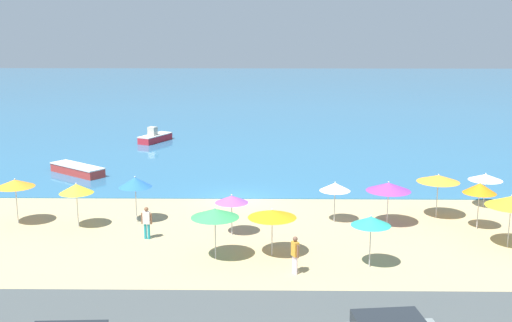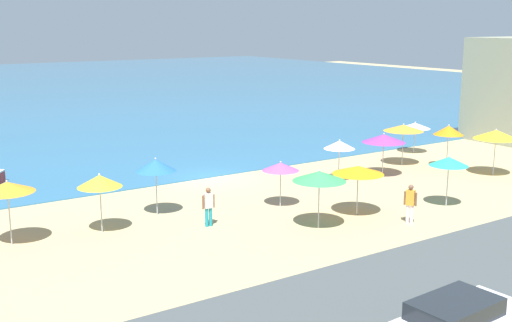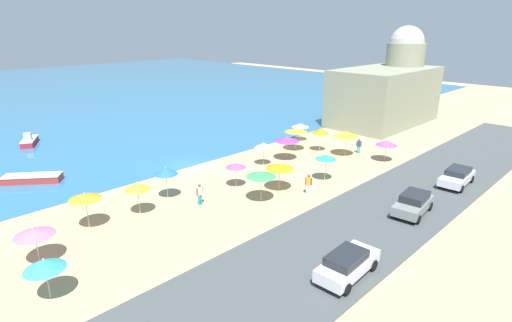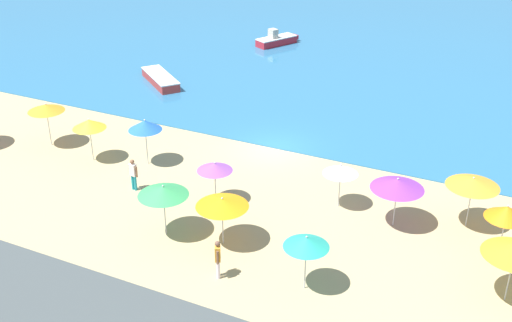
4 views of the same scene
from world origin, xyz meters
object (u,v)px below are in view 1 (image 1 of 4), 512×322
at_px(beach_umbrella_8, 486,177).
at_px(bather_2, 147,221).
at_px(beach_umbrella_13, 76,189).
at_px(beach_umbrella_3, 438,179).
at_px(beach_umbrella_9, 232,199).
at_px(beach_umbrella_1, 215,213).
at_px(skiff_offshore, 155,137).
at_px(beach_umbrella_4, 371,221).
at_px(beach_umbrella_7, 511,201).
at_px(beach_umbrella_15, 389,187).
at_px(beach_umbrella_14, 480,188).
at_px(skiff_nearshore, 77,169).
at_px(bather_0, 295,253).
at_px(beach_umbrella_12, 15,183).
at_px(beach_umbrella_6, 335,187).
at_px(beach_umbrella_11, 272,214).
at_px(beach_umbrella_2, 135,182).

relative_size(beach_umbrella_8, bather_2, 1.23).
bearing_deg(beach_umbrella_13, beach_umbrella_3, 5.92).
bearing_deg(beach_umbrella_9, beach_umbrella_1, -99.53).
bearing_deg(beach_umbrella_1, skiff_offshore, 104.80).
relative_size(beach_umbrella_4, bather_2, 1.45).
relative_size(beach_umbrella_7, beach_umbrella_9, 1.22).
distance_m(beach_umbrella_4, beach_umbrella_15, 6.42).
bearing_deg(skiff_offshore, beach_umbrella_14, -49.02).
distance_m(beach_umbrella_1, beach_umbrella_14, 14.47).
bearing_deg(beach_umbrella_1, beach_umbrella_9, 80.47).
bearing_deg(beach_umbrella_4, skiff_nearshore, 136.39).
xyz_separation_m(beach_umbrella_8, bather_0, (-11.80, -10.52, -0.87)).
bearing_deg(beach_umbrella_12, beach_umbrella_6, 2.08).
distance_m(beach_umbrella_4, skiff_offshore, 33.68).
bearing_deg(beach_umbrella_11, beach_umbrella_8, 32.93).
height_order(beach_umbrella_2, beach_umbrella_15, beach_umbrella_2).
xyz_separation_m(beach_umbrella_1, beach_umbrella_4, (7.07, -0.87, -0.08)).
bearing_deg(beach_umbrella_1, beach_umbrella_6, 42.98).
bearing_deg(beach_umbrella_6, beach_umbrella_9, -158.32).
height_order(beach_umbrella_2, beach_umbrella_11, beach_umbrella_2).
distance_m(beach_umbrella_3, beach_umbrella_6, 5.95).
height_order(beach_umbrella_8, beach_umbrella_9, beach_umbrella_9).
relative_size(beach_umbrella_11, beach_umbrella_15, 0.94).
height_order(beach_umbrella_9, beach_umbrella_11, beach_umbrella_11).
bearing_deg(beach_umbrella_3, beach_umbrella_13, -174.08).
relative_size(beach_umbrella_2, bather_2, 1.55).
height_order(beach_umbrella_6, skiff_offshore, beach_umbrella_6).
relative_size(beach_umbrella_4, beach_umbrella_11, 1.06).
bearing_deg(beach_umbrella_11, beach_umbrella_6, 56.17).
relative_size(beach_umbrella_1, beach_umbrella_11, 1.09).
bearing_deg(beach_umbrella_14, bather_0, -147.71).
bearing_deg(beach_umbrella_1, beach_umbrella_14, 18.66).
distance_m(beach_umbrella_15, skiff_offshore, 29.38).
bearing_deg(skiff_nearshore, beach_umbrella_2, -59.54).
bearing_deg(beach_umbrella_12, beach_umbrella_4, -18.09).
relative_size(beach_umbrella_15, skiff_nearshore, 0.52).
xyz_separation_m(beach_umbrella_8, beach_umbrella_13, (-23.21, -4.20, 0.34)).
xyz_separation_m(beach_umbrella_14, skiff_nearshore, (-25.04, 12.02, -1.88)).
relative_size(beach_umbrella_8, skiff_offshore, 0.52).
bearing_deg(beach_umbrella_14, skiff_nearshore, 154.35).
distance_m(beach_umbrella_6, beach_umbrella_11, 6.31).
bearing_deg(beach_umbrella_7, beach_umbrella_12, 172.70).
relative_size(beach_umbrella_9, beach_umbrella_12, 0.84).
relative_size(beach_umbrella_9, skiff_offshore, 0.54).
height_order(beach_umbrella_4, beach_umbrella_7, beach_umbrella_7).
relative_size(beach_umbrella_4, beach_umbrella_15, 1.00).
bearing_deg(beach_umbrella_12, beach_umbrella_13, -8.68).
relative_size(bather_2, skiff_nearshore, 0.36).
distance_m(beach_umbrella_4, skiff_nearshore, 25.47).
xyz_separation_m(beach_umbrella_7, beach_umbrella_8, (1.12, 6.95, -0.51)).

